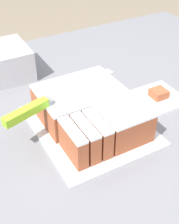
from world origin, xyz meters
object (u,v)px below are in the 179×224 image
at_px(cake_board, 90,125).
at_px(cake, 90,111).
at_px(brownie, 159,93).
at_px(knife, 42,105).
at_px(storage_box, 0,63).

relative_size(cake_board, cake, 1.22).
bearing_deg(cake, cake_board, -128.12).
bearing_deg(cake, brownie, 2.34).
bearing_deg(cake, knife, 170.42).
bearing_deg(cake_board, knife, 168.33).
height_order(cake, storage_box, storage_box).
relative_size(cake, storage_box, 1.50).
relative_size(cake_board, storage_box, 1.83).
height_order(knife, brownie, knife).
relative_size(knife, storage_box, 1.92).
distance_m(cake, storage_box, 0.39).
height_order(cake_board, cake, cake).
bearing_deg(brownie, cake_board, -176.77).
bearing_deg(knife, storage_box, 74.84).
relative_size(cake_board, brownie, 7.24).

